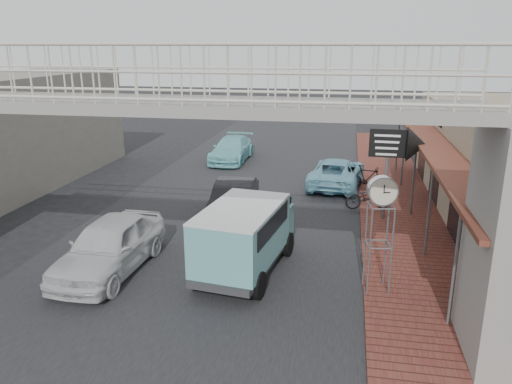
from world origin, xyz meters
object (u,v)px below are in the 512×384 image
at_px(dark_sedan, 234,199).
at_px(arrow_sign, 413,146).
at_px(angkot_curb, 337,172).
at_px(angkot_far, 232,149).
at_px(street_clock, 382,196).
at_px(motorcycle_near, 368,197).
at_px(white_hatchback, 110,246).
at_px(angkot_van, 245,230).
at_px(motorcycle_far, 367,178).

height_order(dark_sedan, arrow_sign, arrow_sign).
distance_m(angkot_curb, angkot_far, 7.27).
xyz_separation_m(angkot_curb, street_clock, (1.34, -10.25, 2.02)).
relative_size(dark_sedan, motorcycle_near, 2.26).
bearing_deg(angkot_far, white_hatchback, -90.10).
relative_size(angkot_curb, angkot_van, 1.07).
xyz_separation_m(angkot_van, arrow_sign, (5.02, 5.21, 1.59)).
height_order(angkot_far, street_clock, street_clock).
relative_size(white_hatchback, motorcycle_far, 2.42).
distance_m(angkot_van, arrow_sign, 7.40).
distance_m(angkot_far, motorcycle_far, 8.87).
relative_size(angkot_van, motorcycle_far, 2.30).
xyz_separation_m(angkot_curb, arrow_sign, (2.71, -4.46, 2.23)).
relative_size(dark_sedan, street_clock, 1.33).
distance_m(white_hatchback, arrow_sign, 10.80).
bearing_deg(street_clock, dark_sedan, 123.50).
xyz_separation_m(angkot_far, arrow_sign, (8.66, -8.65, 2.22)).
distance_m(street_clock, arrow_sign, 5.95).
relative_size(dark_sedan, angkot_van, 0.94).
distance_m(motorcycle_near, motorcycle_far, 2.56).
distance_m(motorcycle_far, arrow_sign, 4.44).
height_order(white_hatchback, angkot_van, angkot_van).
xyz_separation_m(dark_sedan, motorcycle_near, (5.06, 1.56, -0.10)).
height_order(angkot_van, motorcycle_far, angkot_van).
bearing_deg(dark_sedan, angkot_curb, 50.02).
xyz_separation_m(angkot_curb, angkot_far, (-5.95, 4.18, 0.01)).
height_order(angkot_far, motorcycle_far, angkot_far).
height_order(white_hatchback, street_clock, street_clock).
xyz_separation_m(motorcycle_near, motorcycle_far, (0.00, 2.56, 0.09)).
relative_size(dark_sedan, angkot_far, 0.91).
bearing_deg(white_hatchback, angkot_curb, 61.16).
bearing_deg(angkot_van, dark_sedan, 114.74).
bearing_deg(angkot_far, angkot_van, -74.59).
bearing_deg(dark_sedan, street_clock, -49.44).
xyz_separation_m(angkot_curb, angkot_van, (-2.31, -9.67, 0.64)).
bearing_deg(angkot_curb, angkot_far, -28.89).
bearing_deg(street_clock, arrow_sign, 66.37).
bearing_deg(motorcycle_near, angkot_van, 134.15).
distance_m(angkot_far, street_clock, 16.30).
relative_size(angkot_far, motorcycle_far, 2.39).
relative_size(white_hatchback, motorcycle_near, 2.52).
bearing_deg(white_hatchback, angkot_van, 11.00).
bearing_deg(motorcycle_far, angkot_van, 169.51).
bearing_deg(angkot_van, angkot_far, 112.71).
relative_size(street_clock, arrow_sign, 0.90).
height_order(angkot_curb, arrow_sign, arrow_sign).
xyz_separation_m(dark_sedan, motorcycle_far, (5.06, 4.11, -0.01)).
xyz_separation_m(angkot_far, motorcycle_far, (7.29, -5.05, 0.01)).
height_order(white_hatchback, motorcycle_near, white_hatchback).
xyz_separation_m(angkot_curb, motorcycle_near, (1.34, -3.43, -0.07)).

